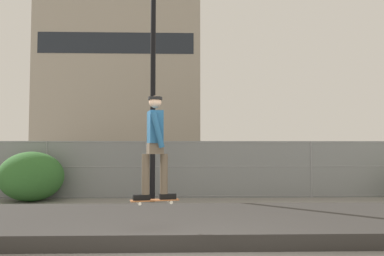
% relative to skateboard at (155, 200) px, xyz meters
% --- Properties ---
extents(gravel_berm, '(11.71, 3.29, 0.27)m').
position_rel_skateboard_xyz_m(gravel_berm, '(0.40, 1.32, -0.63)').
color(gravel_berm, '#33302D').
rests_on(gravel_berm, ground_plane).
extents(skateboard, '(0.82, 0.38, 0.07)m').
position_rel_skateboard_xyz_m(skateboard, '(0.00, 0.00, 0.00)').
color(skateboard, '#9E5B33').
extents(skater, '(0.72, 0.62, 1.74)m').
position_rel_skateboard_xyz_m(skater, '(-0.00, 0.00, 1.00)').
color(skater, black).
rests_on(skater, skateboard).
extents(chain_fence, '(26.03, 0.06, 1.85)m').
position_rel_skateboard_xyz_m(chain_fence, '(0.40, 5.92, 0.16)').
color(chain_fence, gray).
rests_on(chain_fence, ground_plane).
extents(street_lamp, '(0.44, 0.44, 6.84)m').
position_rel_skateboard_xyz_m(street_lamp, '(-0.44, 5.10, 3.49)').
color(street_lamp, black).
rests_on(street_lamp, ground_plane).
extents(parked_car_near, '(4.44, 2.03, 1.66)m').
position_rel_skateboard_xyz_m(parked_car_near, '(-4.40, 8.49, 0.07)').
color(parked_car_near, silver).
rests_on(parked_car_near, ground_plane).
extents(library_building, '(19.82, 12.11, 22.37)m').
position_rel_skateboard_xyz_m(library_building, '(-7.26, 42.92, 10.42)').
color(library_building, '#9E9384').
rests_on(library_building, ground_plane).
extents(shrub_left, '(1.96, 1.60, 1.51)m').
position_rel_skateboard_xyz_m(shrub_left, '(-4.15, 5.29, -0.01)').
color(shrub_left, '#336B2D').
rests_on(shrub_left, ground_plane).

